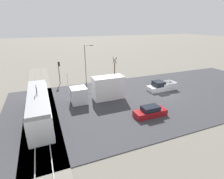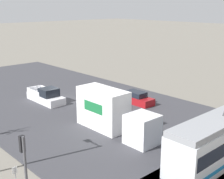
{
  "view_description": "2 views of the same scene",
  "coord_description": "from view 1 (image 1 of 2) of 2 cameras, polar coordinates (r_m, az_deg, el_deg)",
  "views": [
    {
      "loc": [
        -23.65,
        19.65,
        11.98
      ],
      "look_at": [
        -0.64,
        10.21,
        2.62
      ],
      "focal_mm": 28.0,
      "sensor_mm": 36.0,
      "label": 1
    },
    {
      "loc": [
        20.42,
        31.06,
        11.58
      ],
      "look_at": [
        0.2,
        9.06,
        3.36
      ],
      "focal_mm": 50.0,
      "sensor_mm": 36.0,
      "label": 2
    }
  ],
  "objects": [
    {
      "name": "box_truck",
      "position": [
        28.93,
        -3.46,
        0.04
      ],
      "size": [
        2.42,
        8.88,
        3.8
      ],
      "color": "silver",
      "rests_on": "ground"
    },
    {
      "name": "pickup_truck",
      "position": [
        34.64,
        15.74,
        0.93
      ],
      "size": [
        2.09,
        5.63,
        1.84
      ],
      "color": "silver",
      "rests_on": "ground"
    },
    {
      "name": "rail_bed",
      "position": [
        26.51,
        -22.21,
        -7.81
      ],
      "size": [
        58.42,
        4.4,
        0.22
      ],
      "color": "gray",
      "rests_on": "ground"
    },
    {
      "name": "sedan_car_0",
      "position": [
        24.74,
        12.35,
        -7.12
      ],
      "size": [
        1.74,
        4.59,
        1.43
      ],
      "rotation": [
        0.0,
        0.0,
        3.14
      ],
      "color": "maroon",
      "rests_on": "ground"
    },
    {
      "name": "no_parking_sign",
      "position": [
        38.87,
        -14.42,
        4.08
      ],
      "size": [
        0.32,
        0.08,
        2.21
      ],
      "color": "gray",
      "rests_on": "ground"
    },
    {
      "name": "light_rail_tram",
      "position": [
        24.88,
        -22.69,
        -5.27
      ],
      "size": [
        12.37,
        2.69,
        4.66
      ],
      "color": "silver",
      "rests_on": "ground"
    },
    {
      "name": "street_lamp_near_crossing",
      "position": [
        38.96,
        -8.45,
        9.41
      ],
      "size": [
        0.36,
        1.95,
        7.87
      ],
      "color": "gray",
      "rests_on": "ground"
    },
    {
      "name": "street_tree",
      "position": [
        41.11,
        0.86,
        6.93
      ],
      "size": [
        1.17,
        0.97,
        4.96
      ],
      "color": "brown",
      "rests_on": "ground"
    },
    {
      "name": "road_surface",
      "position": [
        32.98,
        16.21,
        -1.47
      ],
      "size": [
        22.37,
        51.95,
        0.08
      ],
      "color": "#38383D",
      "rests_on": "ground"
    },
    {
      "name": "traffic_light_pole",
      "position": [
        38.34,
        -16.89,
        6.29
      ],
      "size": [
        0.28,
        0.47,
        4.7
      ],
      "color": "#47474C",
      "rests_on": "ground"
    },
    {
      "name": "ground_plane",
      "position": [
        33.0,
        16.2,
        -1.53
      ],
      "size": [
        320.0,
        320.0,
        0.0
      ],
      "primitive_type": "plane",
      "color": "slate"
    }
  ]
}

